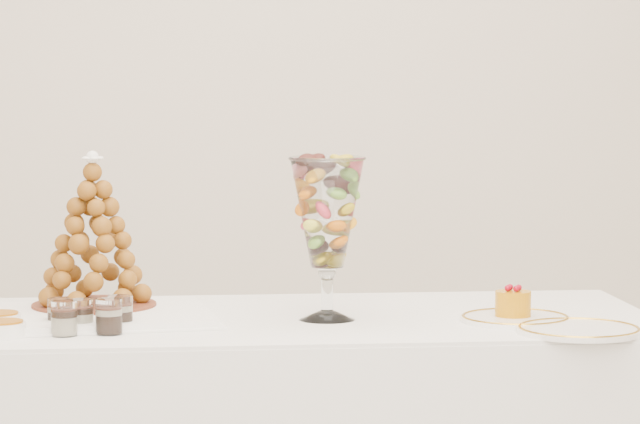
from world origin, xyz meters
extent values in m
cube|color=silver|center=(0.00, 2.00, 1.40)|extent=(4.50, 0.04, 2.80)
cube|color=white|center=(-0.13, 0.25, 0.69)|extent=(1.84, 0.75, 0.01)
cube|color=white|center=(-0.49, 0.25, 0.71)|extent=(0.58, 0.47, 0.02)
cylinder|color=white|center=(0.04, 0.20, 0.71)|extent=(0.13, 0.13, 0.02)
cylinder|color=white|center=(0.04, 0.20, 0.76)|extent=(0.03, 0.03, 0.09)
sphere|color=white|center=(0.04, 0.20, 0.81)|extent=(0.04, 0.04, 0.04)
cylinder|color=white|center=(0.45, 0.14, 0.70)|extent=(0.25, 0.25, 0.01)
cylinder|color=white|center=(0.55, -0.02, 0.70)|extent=(0.27, 0.27, 0.01)
cylinder|color=white|center=(-0.56, 0.15, 0.73)|extent=(0.06, 0.06, 0.06)
cylinder|color=white|center=(-0.50, 0.10, 0.73)|extent=(0.05, 0.05, 0.07)
cylinder|color=white|center=(-0.42, 0.11, 0.74)|extent=(0.06, 0.06, 0.07)
cylinder|color=white|center=(-0.54, 0.04, 0.74)|extent=(0.07, 0.07, 0.07)
cylinder|color=white|center=(-0.44, 0.05, 0.74)|extent=(0.07, 0.07, 0.08)
cylinder|color=white|center=(-0.66, 0.04, 0.71)|extent=(0.10, 0.10, 0.03)
cylinder|color=brown|center=(-0.49, 0.34, 0.72)|extent=(0.29, 0.29, 0.01)
cone|color=brown|center=(-0.49, 0.34, 0.89)|extent=(0.30, 0.30, 0.34)
sphere|color=white|center=(-0.49, 0.34, 1.06)|extent=(0.03, 0.03, 0.03)
cylinder|color=#C77C09|center=(0.45, 0.15, 0.74)|extent=(0.08, 0.08, 0.06)
sphere|color=maroon|center=(0.46, 0.15, 0.77)|extent=(0.01, 0.01, 0.01)
sphere|color=maroon|center=(0.44, 0.16, 0.77)|extent=(0.01, 0.01, 0.01)
sphere|color=maroon|center=(0.44, 0.14, 0.77)|extent=(0.01, 0.01, 0.01)
sphere|color=maroon|center=(0.45, 0.13, 0.77)|extent=(0.01, 0.01, 0.01)
camera|label=1|loc=(-0.28, -3.15, 1.24)|focal=85.00mm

